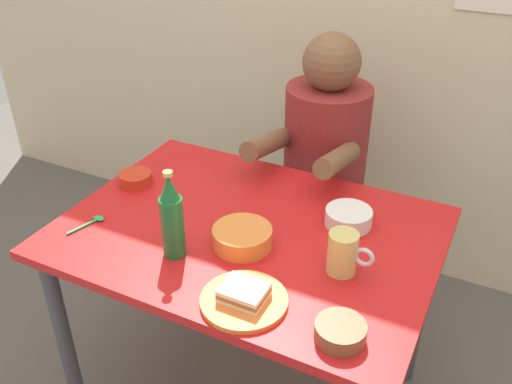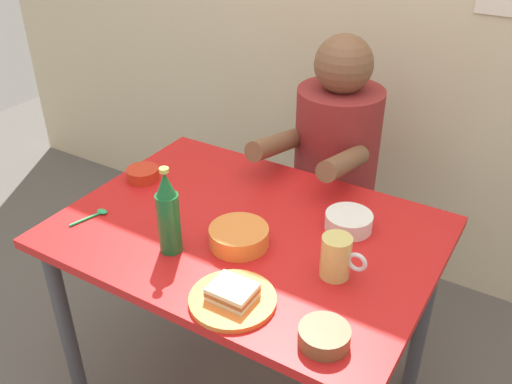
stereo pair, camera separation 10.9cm
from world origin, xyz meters
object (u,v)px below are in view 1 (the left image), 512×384
object	(u,v)px
person_seated	(325,140)
plate_orange	(244,301)
sandwich	(244,293)
dining_table	(249,253)
beer_bottle	(172,218)
stool	(320,228)
beer_mug	(343,253)
sauce_bowl_chili	(136,178)

from	to	relation	value
person_seated	plate_orange	bearing A→B (deg)	-81.97
sandwich	dining_table	bearing A→B (deg)	115.32
sandwich	beer_bottle	bearing A→B (deg)	161.13
dining_table	sandwich	world-z (taller)	sandwich
sandwich	person_seated	bearing A→B (deg)	98.03
sandwich	plate_orange	bearing A→B (deg)	0.00
stool	beer_mug	xyz separation A→B (m)	(0.30, -0.69, 0.45)
stool	person_seated	distance (m)	0.42
dining_table	stool	xyz separation A→B (m)	(0.01, 0.63, -0.30)
beer_bottle	dining_table	bearing A→B (deg)	57.32
beer_mug	sauce_bowl_chili	size ratio (longest dim) A/B	1.15
dining_table	sandwich	distance (m)	0.34
sandwich	beer_mug	bearing A→B (deg)	52.08
plate_orange	beer_mug	distance (m)	0.29
person_seated	beer_bottle	bearing A→B (deg)	-99.48
plate_orange	sauce_bowl_chili	size ratio (longest dim) A/B	2.00
person_seated	beer_bottle	size ratio (longest dim) A/B	2.75
person_seated	beer_mug	distance (m)	0.75
stool	sandwich	size ratio (longest dim) A/B	4.09
plate_orange	sauce_bowl_chili	xyz separation A→B (m)	(-0.60, 0.35, 0.02)
beer_mug	beer_bottle	bearing A→B (deg)	-162.90
dining_table	beer_bottle	world-z (taller)	beer_bottle
person_seated	plate_orange	world-z (taller)	person_seated
beer_mug	beer_bottle	distance (m)	0.46
sandwich	sauce_bowl_chili	xyz separation A→B (m)	(-0.60, 0.35, -0.01)
beer_bottle	person_seated	bearing A→B (deg)	80.52
beer_mug	plate_orange	bearing A→B (deg)	-127.92
dining_table	sauce_bowl_chili	size ratio (longest dim) A/B	10.00
dining_table	stool	world-z (taller)	dining_table
sauce_bowl_chili	dining_table	bearing A→B (deg)	-7.96
sandwich	beer_mug	xyz separation A→B (m)	(0.18, 0.23, 0.03)
beer_bottle	sauce_bowl_chili	distance (m)	0.43
beer_mug	sauce_bowl_chili	bearing A→B (deg)	170.61
stool	sauce_bowl_chili	size ratio (longest dim) A/B	4.09
beer_bottle	plate_orange	bearing A→B (deg)	-18.87
stool	beer_mug	bearing A→B (deg)	-66.32
stool	beer_bottle	distance (m)	0.98
person_seated	plate_orange	size ratio (longest dim) A/B	3.27
dining_table	person_seated	world-z (taller)	person_seated
dining_table	sauce_bowl_chili	bearing A→B (deg)	172.04
beer_mug	beer_bottle	size ratio (longest dim) A/B	0.48
stool	dining_table	bearing A→B (deg)	-90.81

